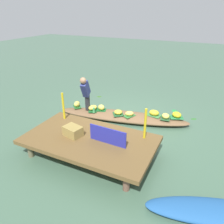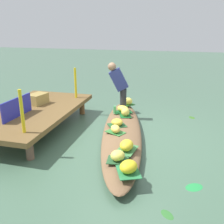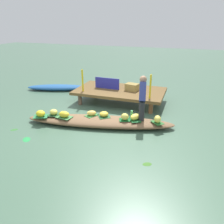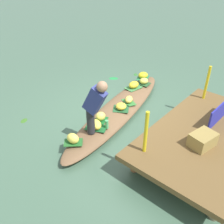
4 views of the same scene
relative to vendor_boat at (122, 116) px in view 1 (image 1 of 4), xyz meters
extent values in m
plane|color=#43644D|center=(0.00, 0.00, -0.12)|extent=(40.00, 40.00, 0.00)
cube|color=brown|center=(-0.03, 2.11, 0.30)|extent=(3.20, 1.80, 0.10)
cylinder|color=brown|center=(-1.31, 1.39, 0.07)|extent=(0.14, 0.14, 0.37)
cylinder|color=brown|center=(1.25, 1.39, 0.07)|extent=(0.14, 0.14, 0.37)
cylinder|color=brown|center=(-1.31, 2.83, 0.07)|extent=(0.14, 0.14, 0.37)
cylinder|color=#686146|center=(1.25, 2.83, 0.07)|extent=(0.14, 0.14, 0.37)
ellipsoid|color=brown|center=(0.00, 0.00, 0.00)|extent=(4.37, 1.65, 0.23)
ellipsoid|color=#225696|center=(-3.04, 2.72, 0.00)|extent=(2.68, 1.41, 0.22)
cube|color=#337836|center=(-0.28, 0.08, 0.12)|extent=(0.38, 0.44, 0.01)
ellipsoid|color=#F9D057|center=(-0.28, 0.08, 0.19)|extent=(0.32, 0.29, 0.15)
cube|color=#3E7E42|center=(-0.98, -0.30, 0.12)|extent=(0.48, 0.36, 0.01)
ellipsoid|color=yellow|center=(-0.98, -0.30, 0.21)|extent=(0.32, 0.24, 0.18)
cube|color=#24572E|center=(0.09, 0.13, 0.12)|extent=(0.47, 0.48, 0.01)
ellipsoid|color=yellow|center=(0.09, 0.13, 0.19)|extent=(0.35, 0.35, 0.15)
cube|color=#175C26|center=(0.74, 0.09, 0.12)|extent=(0.38, 0.34, 0.01)
ellipsoid|color=#E5D757|center=(0.74, 0.09, 0.22)|extent=(0.25, 0.23, 0.19)
cube|color=#297943|center=(-1.66, -0.47, 0.12)|extent=(0.50, 0.45, 0.01)
ellipsoid|color=yellow|center=(-1.66, -0.47, 0.21)|extent=(0.36, 0.34, 0.18)
cube|color=#256328|center=(1.63, 0.21, 0.12)|extent=(0.42, 0.42, 0.01)
ellipsoid|color=#F7E158|center=(1.63, 0.21, 0.22)|extent=(0.22, 0.28, 0.20)
cube|color=#1A582A|center=(1.00, 0.21, 0.12)|extent=(0.44, 0.51, 0.01)
ellipsoid|color=#F9DD4C|center=(1.00, 0.21, 0.20)|extent=(0.32, 0.37, 0.16)
cube|color=#26512C|center=(-1.36, -0.23, 0.12)|extent=(0.32, 0.37, 0.01)
ellipsoid|color=#E9D658|center=(-1.36, -0.23, 0.20)|extent=(0.31, 0.31, 0.17)
cylinder|color=#28282D|center=(1.18, 0.24, 0.39)|extent=(0.16, 0.16, 0.55)
cube|color=navy|center=(1.15, 0.36, 0.90)|extent=(0.27, 0.51, 0.59)
sphere|color=#9E7556|center=(1.12, 0.52, 1.22)|extent=(0.20, 0.20, 0.20)
cylinder|color=#50B067|center=(0.86, 0.38, 0.21)|extent=(0.07, 0.07, 0.19)
cube|color=#262A99|center=(-0.53, 2.11, 0.56)|extent=(0.94, 0.06, 0.40)
cylinder|color=gold|center=(-1.23, 1.51, 0.75)|extent=(0.06, 0.06, 0.78)
cylinder|color=gold|center=(1.17, 1.51, 0.75)|extent=(0.06, 0.06, 0.78)
cube|color=olive|center=(0.40, 2.18, 0.48)|extent=(0.50, 0.41, 0.25)
ellipsoid|color=#386B22|center=(1.69, -1.48, -0.11)|extent=(0.24, 0.22, 0.01)
ellipsoid|color=#248E42|center=(-1.45, -1.42, -0.11)|extent=(0.33, 0.34, 0.01)
ellipsoid|color=#306E2E|center=(-2.14, -1.07, -0.11)|extent=(0.24, 0.23, 0.01)
camera|label=1|loc=(-2.52, 5.99, 3.24)|focal=35.20mm
camera|label=2|loc=(-4.88, -1.07, 2.16)|focal=40.94mm
camera|label=3|loc=(2.31, -5.61, 2.76)|focal=36.72mm
camera|label=4|loc=(3.87, 3.14, 3.13)|focal=39.09mm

